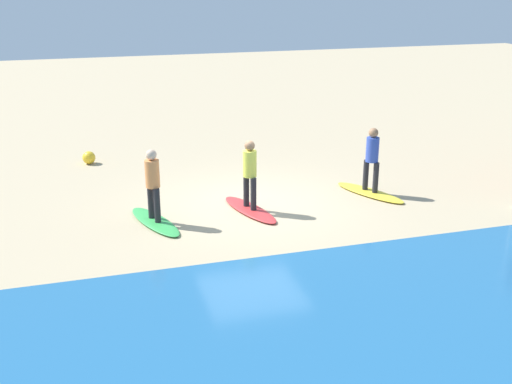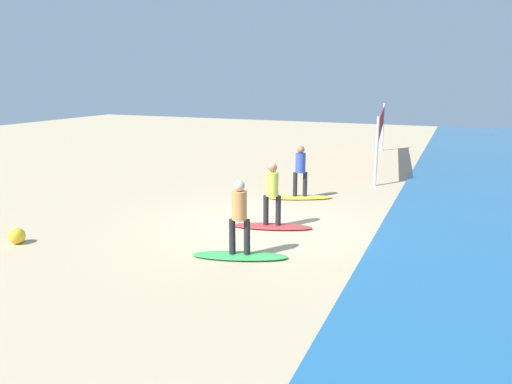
{
  "view_description": "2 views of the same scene",
  "coord_description": "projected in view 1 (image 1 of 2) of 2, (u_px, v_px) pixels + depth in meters",
  "views": [
    {
      "loc": [
        3.95,
        13.71,
        5.34
      ],
      "look_at": [
        0.41,
        1.76,
        0.97
      ],
      "focal_mm": 43.9,
      "sensor_mm": 36.0,
      "label": 1
    },
    {
      "loc": [
        11.38,
        4.72,
        3.84
      ],
      "look_at": [
        0.97,
        0.29,
        1.14
      ],
      "focal_mm": 33.79,
      "sensor_mm": 36.0,
      "label": 2
    }
  ],
  "objects": [
    {
      "name": "surfer_yellow",
      "position": [
        372.0,
        155.0,
        15.64
      ],
      "size": [
        0.32,
        0.43,
        1.64
      ],
      "color": "#232328",
      "rests_on": "surfboard_yellow"
    },
    {
      "name": "surfboard_yellow",
      "position": [
        370.0,
        192.0,
        15.96
      ],
      "size": [
        1.38,
        2.14,
        0.09
      ],
      "primitive_type": "ellipsoid",
      "rotation": [
        0.0,
        0.0,
        2.0
      ],
      "color": "yellow",
      "rests_on": "ground"
    },
    {
      "name": "ground_plane",
      "position": [
        252.0,
        205.0,
        15.23
      ],
      "size": [
        60.0,
        60.0,
        0.0
      ],
      "primitive_type": "plane",
      "color": "tan"
    },
    {
      "name": "surfboard_green",
      "position": [
        155.0,
        222.0,
        14.1
      ],
      "size": [
        1.19,
        2.17,
        0.09
      ],
      "primitive_type": "ellipsoid",
      "rotation": [
        0.0,
        0.0,
        1.89
      ],
      "color": "green",
      "rests_on": "ground"
    },
    {
      "name": "surfer_red",
      "position": [
        250.0,
        170.0,
        14.49
      ],
      "size": [
        0.32,
        0.45,
        1.64
      ],
      "color": "#232328",
      "rests_on": "surfboard_red"
    },
    {
      "name": "surfer_green",
      "position": [
        153.0,
        180.0,
        13.77
      ],
      "size": [
        0.32,
        0.44,
        1.64
      ],
      "color": "#232328",
      "rests_on": "surfboard_green"
    },
    {
      "name": "beach_ball",
      "position": [
        89.0,
        158.0,
        18.46
      ],
      "size": [
        0.38,
        0.38,
        0.38
      ],
      "primitive_type": "sphere",
      "color": "yellow",
      "rests_on": "ground"
    },
    {
      "name": "surfboard_red",
      "position": [
        250.0,
        209.0,
        14.82
      ],
      "size": [
        1.11,
        2.17,
        0.09
      ],
      "primitive_type": "ellipsoid",
      "rotation": [
        0.0,
        0.0,
        1.85
      ],
      "color": "red",
      "rests_on": "ground"
    }
  ]
}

